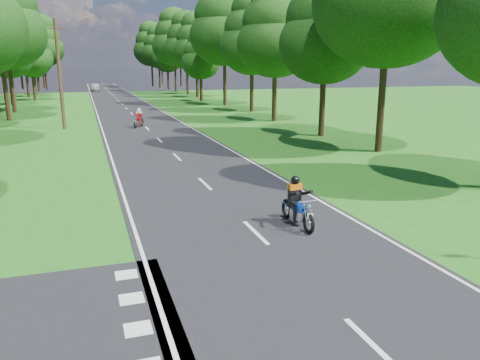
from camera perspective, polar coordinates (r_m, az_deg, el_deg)
name	(u,v)px	position (r m, az deg, el deg)	size (l,w,h in m)	color
ground	(283,260)	(11.87, 5.29, -9.65)	(160.00, 160.00, 0.00)	#215E15
main_road	(122,104)	(60.30, -14.19, 8.94)	(7.00, 140.00, 0.02)	black
road_markings	(122,105)	(58.43, -14.18, 8.81)	(7.40, 140.00, 0.01)	silver
treeline	(123,39)	(70.35, -14.06, 16.32)	(40.00, 115.35, 14.78)	black
telegraph_pole	(60,74)	(38.00, -21.13, 11.95)	(1.20, 0.26, 8.00)	#382616
rider_near_blue	(298,201)	(14.05, 7.04, -2.61)	(0.60, 1.79, 1.49)	#0E359B
rider_far_red	(138,118)	(37.42, -12.28, 7.43)	(0.58, 1.75, 1.46)	maroon
distant_car	(96,87)	(92.63, -17.20, 10.79)	(1.78, 4.43, 1.51)	silver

